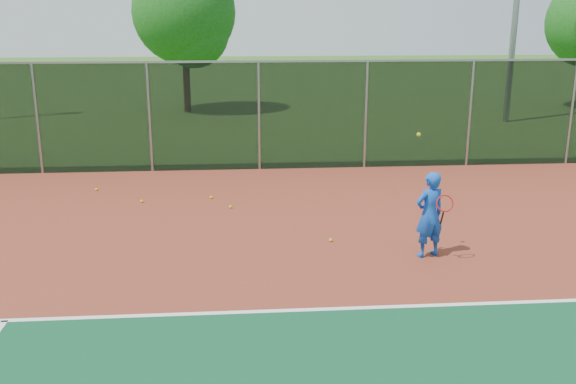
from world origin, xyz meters
name	(u,v)px	position (x,y,z in m)	size (l,w,h in m)	color
court_apron	(504,337)	(0.00, 2.00, 0.01)	(30.00, 20.00, 0.02)	brown
fence_back	(366,113)	(0.00, 12.00, 1.56)	(30.00, 0.06, 3.03)	black
tennis_player	(430,214)	(-0.19, 5.04, 0.81)	(0.67, 0.69, 2.27)	blue
practice_ball_1	(211,197)	(-4.26, 9.08, 0.06)	(0.07, 0.07, 0.07)	#C7CA17
practice_ball_3	(331,240)	(-1.84, 5.92, 0.06)	(0.07, 0.07, 0.07)	#C7CA17
practice_ball_4	(96,189)	(-7.14, 10.02, 0.06)	(0.07, 0.07, 0.07)	#C7CA17
practice_ball_6	(142,201)	(-5.87, 8.88, 0.06)	(0.07, 0.07, 0.07)	#C7CA17
practice_ball_7	(231,207)	(-3.80, 8.28, 0.06)	(0.07, 0.07, 0.07)	#C7CA17
tree_back_left	(186,17)	(-5.71, 23.05, 4.09)	(4.44, 4.44, 6.52)	#3A2215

